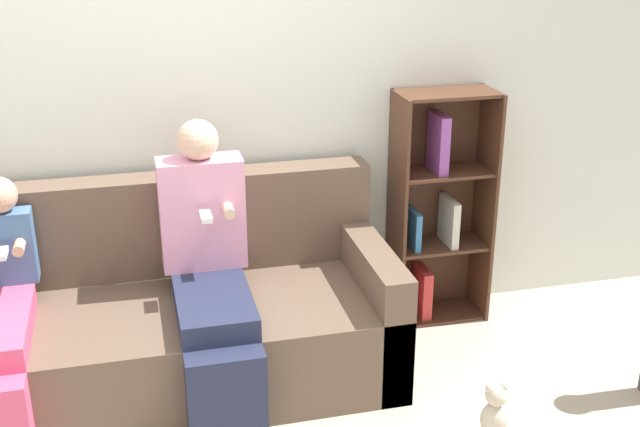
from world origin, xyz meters
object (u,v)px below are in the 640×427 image
object	(u,v)px
teddy_bear	(495,411)
child_seated	(4,316)
adult_seated	(210,265)
couch	(174,322)
bookshelf	(434,215)

from	to	relation	value
teddy_bear	child_seated	bearing A→B (deg)	163.18
teddy_bear	adult_seated	bearing A→B (deg)	149.34
adult_seated	teddy_bear	xyz separation A→B (m)	(1.15, -0.68, -0.52)
child_seated	adult_seated	bearing A→B (deg)	3.89
couch	adult_seated	size ratio (longest dim) A/B	1.65
couch	bookshelf	bearing A→B (deg)	12.69
couch	child_seated	xyz separation A→B (m)	(-0.73, -0.18, 0.22)
couch	teddy_bear	bearing A→B (deg)	-31.04
adult_seated	child_seated	bearing A→B (deg)	-176.11
adult_seated	child_seated	distance (m)	0.91
bookshelf	teddy_bear	size ratio (longest dim) A/B	4.95
adult_seated	teddy_bear	distance (m)	1.44
adult_seated	bookshelf	size ratio (longest dim) A/B	0.99
bookshelf	teddy_bear	bearing A→B (deg)	-96.59
couch	adult_seated	distance (m)	0.40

